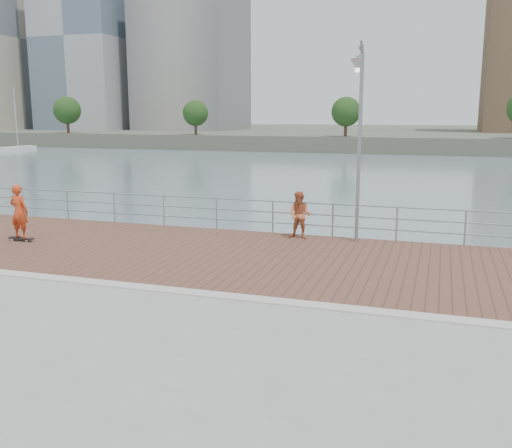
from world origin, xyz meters
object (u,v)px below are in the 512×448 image
(skateboarder, at_px, (19,212))
(bystander, at_px, (300,215))
(guardrail, at_px, (302,215))
(street_lamp, at_px, (359,109))

(skateboarder, distance_m, bystander, 8.92)
(guardrail, xyz_separation_m, bystander, (0.07, -0.65, 0.10))
(street_lamp, bearing_deg, guardrail, 153.78)
(guardrail, bearing_deg, skateboarder, -155.75)
(street_lamp, distance_m, skateboarder, 11.03)
(guardrail, bearing_deg, bystander, -83.84)
(street_lamp, bearing_deg, skateboarder, -164.57)
(street_lamp, distance_m, bystander, 3.83)
(street_lamp, bearing_deg, bystander, 171.31)
(guardrail, bearing_deg, street_lamp, -26.22)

